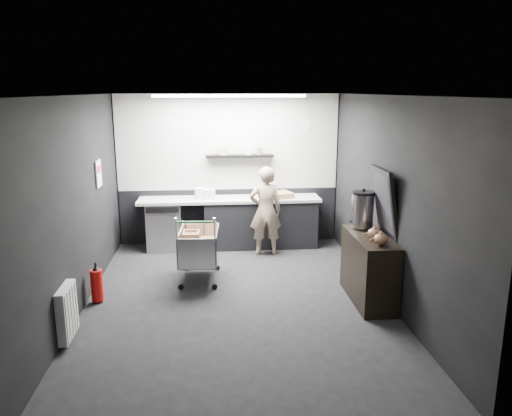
{
  "coord_description": "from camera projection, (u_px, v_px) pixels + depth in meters",
  "views": [
    {
      "loc": [
        -0.29,
        -6.2,
        2.77
      ],
      "look_at": [
        0.29,
        0.4,
        1.19
      ],
      "focal_mm": 35.0,
      "sensor_mm": 36.0,
      "label": 1
    }
  ],
  "objects": [
    {
      "name": "floor",
      "position": [
        237.0,
        302.0,
        6.67
      ],
      "size": [
        5.5,
        5.5,
        0.0
      ],
      "primitive_type": "plane",
      "color": "black",
      "rests_on": "ground"
    },
    {
      "name": "ceiling",
      "position": [
        235.0,
        95.0,
        6.05
      ],
      "size": [
        5.5,
        5.5,
        0.0
      ],
      "primitive_type": "plane",
      "rotation": [
        3.14,
        0.0,
        0.0
      ],
      "color": "silver",
      "rests_on": "wall_back"
    },
    {
      "name": "wall_back",
      "position": [
        229.0,
        170.0,
        9.03
      ],
      "size": [
        5.5,
        0.0,
        5.5
      ],
      "primitive_type": "plane",
      "rotation": [
        1.57,
        0.0,
        0.0
      ],
      "color": "black",
      "rests_on": "floor"
    },
    {
      "name": "wall_front",
      "position": [
        254.0,
        286.0,
        3.7
      ],
      "size": [
        5.5,
        0.0,
        5.5
      ],
      "primitive_type": "plane",
      "rotation": [
        -1.57,
        0.0,
        0.0
      ],
      "color": "black",
      "rests_on": "floor"
    },
    {
      "name": "wall_left",
      "position": [
        75.0,
        207.0,
        6.19
      ],
      "size": [
        0.0,
        5.5,
        5.5
      ],
      "primitive_type": "plane",
      "rotation": [
        1.57,
        0.0,
        1.57
      ],
      "color": "black",
      "rests_on": "floor"
    },
    {
      "name": "wall_right",
      "position": [
        388.0,
        201.0,
        6.53
      ],
      "size": [
        0.0,
        5.5,
        5.5
      ],
      "primitive_type": "plane",
      "rotation": [
        1.57,
        0.0,
        -1.57
      ],
      "color": "black",
      "rests_on": "floor"
    },
    {
      "name": "kitchen_wall_panel",
      "position": [
        228.0,
        142.0,
        8.89
      ],
      "size": [
        3.95,
        0.02,
        1.7
      ],
      "primitive_type": "cube",
      "color": "#B0B0AC",
      "rests_on": "wall_back"
    },
    {
      "name": "dado_panel",
      "position": [
        229.0,
        216.0,
        9.2
      ],
      "size": [
        3.95,
        0.02,
        1.0
      ],
      "primitive_type": "cube",
      "color": "black",
      "rests_on": "wall_back"
    },
    {
      "name": "floating_shelf",
      "position": [
        240.0,
        156.0,
        8.86
      ],
      "size": [
        1.2,
        0.22,
        0.04
      ],
      "primitive_type": "cube",
      "color": "black",
      "rests_on": "wall_back"
    },
    {
      "name": "wall_clock",
      "position": [
        306.0,
        125.0,
        8.93
      ],
      "size": [
        0.2,
        0.03,
        0.2
      ],
      "primitive_type": "cylinder",
      "rotation": [
        1.57,
        0.0,
        0.0
      ],
      "color": "silver",
      "rests_on": "wall_back"
    },
    {
      "name": "poster",
      "position": [
        99.0,
        174.0,
        7.41
      ],
      "size": [
        0.02,
        0.3,
        0.4
      ],
      "primitive_type": "cube",
      "color": "white",
      "rests_on": "wall_left"
    },
    {
      "name": "poster_red_band",
      "position": [
        98.0,
        169.0,
        7.39
      ],
      "size": [
        0.02,
        0.22,
        0.1
      ],
      "primitive_type": "cube",
      "color": "red",
      "rests_on": "poster"
    },
    {
      "name": "radiator",
      "position": [
        67.0,
        312.0,
        5.55
      ],
      "size": [
        0.1,
        0.5,
        0.6
      ],
      "primitive_type": "cube",
      "color": "silver",
      "rests_on": "wall_left"
    },
    {
      "name": "ceiling_strip",
      "position": [
        229.0,
        96.0,
        7.85
      ],
      "size": [
        2.4,
        0.2,
        0.04
      ],
      "primitive_type": "cube",
      "color": "white",
      "rests_on": "ceiling"
    },
    {
      "name": "prep_counter",
      "position": [
        237.0,
        222.0,
        8.92
      ],
      "size": [
        3.2,
        0.61,
        0.9
      ],
      "color": "black",
      "rests_on": "floor"
    },
    {
      "name": "person",
      "position": [
        265.0,
        211.0,
        8.46
      ],
      "size": [
        0.57,
        0.39,
        1.53
      ],
      "primitive_type": "imported",
      "rotation": [
        0.0,
        0.0,
        3.18
      ],
      "color": "beige",
      "rests_on": "floor"
    },
    {
      "name": "shopping_cart",
      "position": [
        199.0,
        248.0,
        7.35
      ],
      "size": [
        0.61,
        0.96,
        1.03
      ],
      "color": "silver",
      "rests_on": "floor"
    },
    {
      "name": "sideboard",
      "position": [
        369.0,
        259.0,
        6.63
      ],
      "size": [
        0.51,
        1.2,
        1.79
      ],
      "color": "black",
      "rests_on": "floor"
    },
    {
      "name": "fire_extinguisher",
      "position": [
        97.0,
        284.0,
        6.61
      ],
      "size": [
        0.16,
        0.16,
        0.52
      ],
      "color": "red",
      "rests_on": "floor"
    },
    {
      "name": "cardboard_box",
      "position": [
        278.0,
        195.0,
        8.82
      ],
      "size": [
        0.57,
        0.5,
        0.1
      ],
      "primitive_type": "cube",
      "rotation": [
        0.0,
        0.0,
        0.35
      ],
      "color": "#9A7752",
      "rests_on": "prep_counter"
    },
    {
      "name": "pink_tub",
      "position": [
        200.0,
        193.0,
        8.74
      ],
      "size": [
        0.19,
        0.19,
        0.19
      ],
      "primitive_type": "cylinder",
      "color": "#F7D6D7",
      "rests_on": "prep_counter"
    },
    {
      "name": "white_container",
      "position": [
        210.0,
        194.0,
        8.71
      ],
      "size": [
        0.19,
        0.15,
        0.17
      ],
      "primitive_type": "cube",
      "rotation": [
        0.0,
        0.0,
        -0.02
      ],
      "color": "silver",
      "rests_on": "prep_counter"
    }
  ]
}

